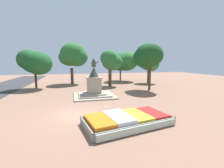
# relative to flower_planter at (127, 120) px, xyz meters

# --- Properties ---
(ground_plane) EXTENTS (85.38, 85.38, 0.00)m
(ground_plane) POSITION_rel_flower_planter_xyz_m (-3.13, 2.61, -0.30)
(ground_plane) COLOR #8C6651
(flower_planter) EXTENTS (6.01, 3.80, 0.71)m
(flower_planter) POSITION_rel_flower_planter_xyz_m (0.00, 0.00, 0.00)
(flower_planter) COLOR #38281C
(flower_planter) RESTS_ON ground_plane
(statue_monument) EXTENTS (4.74, 4.74, 4.43)m
(statue_monument) POSITION_rel_flower_planter_xyz_m (-0.97, 8.81, 0.71)
(statue_monument) COLOR #9D937F
(statue_monument) RESTS_ON ground_plane
(park_tree_far_left) EXTENTS (6.08, 6.10, 6.24)m
(park_tree_far_left) POSITION_rel_flower_planter_xyz_m (6.98, 21.83, 3.91)
(park_tree_far_left) COLOR brown
(park_tree_far_left) RESTS_ON ground_plane
(park_tree_behind_statue) EXTENTS (3.61, 3.71, 5.70)m
(park_tree_behind_statue) POSITION_rel_flower_planter_xyz_m (10.82, 17.70, 3.64)
(park_tree_behind_statue) COLOR #4C3823
(park_tree_behind_statue) RESTS_ON ground_plane
(park_tree_far_right) EXTENTS (4.99, 4.48, 5.91)m
(park_tree_far_right) POSITION_rel_flower_planter_xyz_m (-8.85, 16.11, 3.72)
(park_tree_far_right) COLOR #4C3823
(park_tree_far_right) RESTS_ON ground_plane
(park_tree_street_side) EXTENTS (3.86, 3.50, 6.02)m
(park_tree_street_side) POSITION_rel_flower_planter_xyz_m (2.84, 15.78, 3.96)
(park_tree_street_side) COLOR #4C3823
(park_tree_street_side) RESTS_ON ground_plane
(park_tree_mid_canopy) EXTENTS (5.21, 4.95, 7.59)m
(park_tree_mid_canopy) POSITION_rel_flower_planter_xyz_m (-3.21, 20.18, 4.94)
(park_tree_mid_canopy) COLOR #4C3823
(park_tree_mid_canopy) RESTS_ON ground_plane
(park_tree_distant) EXTENTS (3.75, 4.64, 6.64)m
(park_tree_distant) POSITION_rel_flower_planter_xyz_m (7.01, 10.84, 4.61)
(park_tree_distant) COLOR #4C3823
(park_tree_distant) RESTS_ON ground_plane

